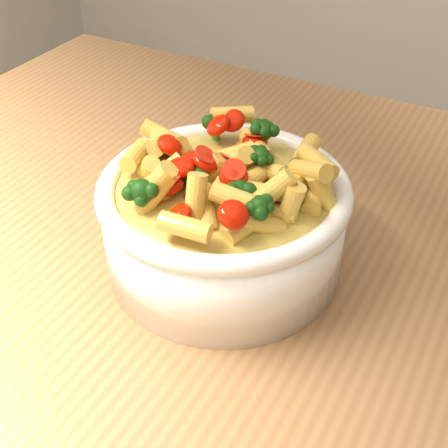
% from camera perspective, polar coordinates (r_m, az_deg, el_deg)
% --- Properties ---
extents(table, '(1.20, 0.80, 0.90)m').
position_cam_1_polar(table, '(0.64, 8.99, -12.45)').
color(table, '#A17145').
rests_on(table, ground).
extents(serving_bowl, '(0.22, 0.22, 0.10)m').
position_cam_1_polar(serving_bowl, '(0.56, 0.00, 0.10)').
color(serving_bowl, white).
rests_on(serving_bowl, table).
extents(pasta_salad, '(0.17, 0.17, 0.04)m').
position_cam_1_polar(pasta_salad, '(0.52, 0.00, 5.25)').
color(pasta_salad, '#FFD450').
rests_on(pasta_salad, serving_bowl).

